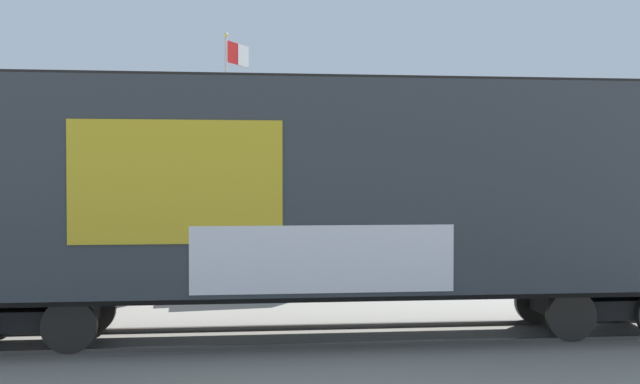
{
  "coord_description": "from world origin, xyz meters",
  "views": [
    {
      "loc": [
        -2.64,
        -11.88,
        2.93
      ],
      "look_at": [
        -0.41,
        1.63,
        2.65
      ],
      "focal_mm": 36.91,
      "sensor_mm": 36.0,
      "label": 1
    }
  ],
  "objects": [
    {
      "name": "track",
      "position": [
        -0.37,
        -0.01,
        0.04
      ],
      "size": [
        59.96,
        5.66,
        0.08
      ],
      "color": "#4C4742",
      "rests_on": "ground_plane"
    },
    {
      "name": "hillside",
      "position": [
        -0.05,
        67.5,
        5.03
      ],
      "size": [
        147.0,
        33.12,
        13.85
      ],
      "color": "gray",
      "rests_on": "ground_plane"
    },
    {
      "name": "ground_plane",
      "position": [
        0.0,
        0.0,
        0.0
      ],
      "size": [
        260.0,
        260.0,
        0.0
      ],
      "primitive_type": "plane",
      "color": "gray"
    },
    {
      "name": "parked_car_green",
      "position": [
        -0.85,
        5.35,
        0.82
      ],
      "size": [
        4.69,
        2.11,
        1.6
      ],
      "color": "#1E5933",
      "rests_on": "ground_plane"
    },
    {
      "name": "parked_car_red",
      "position": [
        -6.58,
        5.24,
        0.87
      ],
      "size": [
        4.98,
        2.42,
        1.72
      ],
      "color": "#B21E1E",
      "rests_on": "ground_plane"
    },
    {
      "name": "flagpole",
      "position": [
        -1.9,
        14.01,
        5.54
      ],
      "size": [
        1.04,
        1.35,
        8.55
      ],
      "color": "silver",
      "rests_on": "ground_plane"
    },
    {
      "name": "freight_car",
      "position": [
        -0.59,
        -0.0,
        2.71
      ],
      "size": [
        15.43,
        3.9,
        4.82
      ],
      "color": "#33383D",
      "rests_on": "ground_plane"
    }
  ]
}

